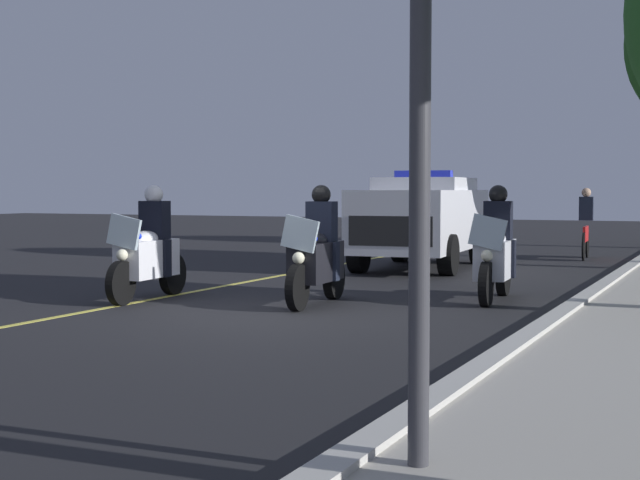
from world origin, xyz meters
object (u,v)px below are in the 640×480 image
Objects in this scene: police_motorcycle_lead_right at (317,256)px; police_suv at (422,217)px; police_motorcycle_lead_left at (148,253)px; police_motorcycle_trailing at (496,254)px; cyclist_background at (586,224)px.

police_motorcycle_lead_right is 0.43× the size of police_suv.
police_motorcycle_lead_right is at bearing 5.12° from police_suv.
police_suv is (-7.12, 1.96, 0.37)m from police_motorcycle_lead_left.
police_motorcycle_lead_left is 0.43× the size of police_suv.
police_suv is (-5.11, -2.81, 0.37)m from police_motorcycle_trailing.
police_motorcycle_lead_right is 6.66m from police_suv.
police_motorcycle_lead_right is at bearing -11.45° from cyclist_background.
police_motorcycle_lead_left reaches higher than cyclist_background.
police_motorcycle_trailing is at bearing 28.83° from police_suv.
police_motorcycle_lead_right and police_motorcycle_trailing have the same top height.
police_suv reaches higher than police_motorcycle_lead_right.
police_motorcycle_lead_left is 1.00× the size of police_motorcycle_lead_right.
police_motorcycle_trailing is 9.12m from cyclist_background.
police_motorcycle_lead_right is 1.22× the size of cyclist_background.
police_motorcycle_lead_left is 2.60m from police_motorcycle_lead_right.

